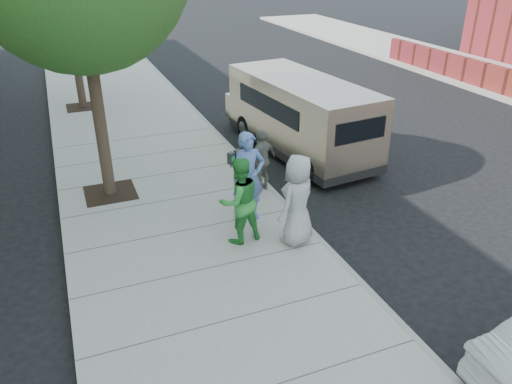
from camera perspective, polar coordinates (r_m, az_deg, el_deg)
ground at (r=11.06m, az=-2.75°, el=-3.99°), size 120.00×120.00×0.00m
sidewalk at (r=10.79m, az=-7.79°, el=-4.63°), size 5.00×60.00×0.15m
curb_face at (r=11.50m, az=4.02°, el=-2.29°), size 0.12×60.00×0.16m
parking_meter at (r=10.60m, az=-2.44°, el=2.48°), size 0.34×0.24×1.58m
van at (r=14.67m, az=4.89°, el=8.86°), size 2.53×6.06×2.19m
person_officer at (r=10.64m, az=-0.87°, el=1.72°), size 0.73×0.48×1.99m
person_green_shirt at (r=9.87m, az=-1.91°, el=-1.00°), size 0.97×0.81×1.80m
person_gray_shirt at (r=9.84m, az=4.77°, el=-0.94°), size 1.09×0.97×1.88m
person_striped_polo at (r=11.99m, az=0.70°, el=3.62°), size 0.99×0.78×1.57m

